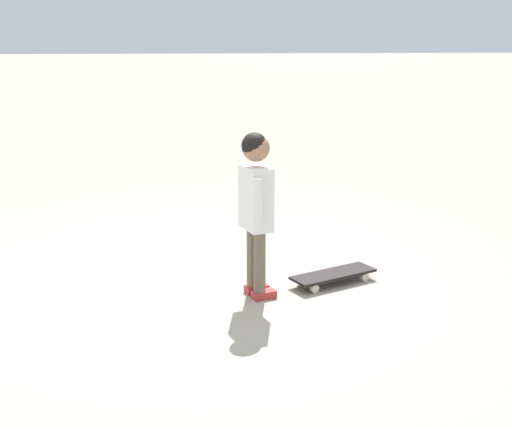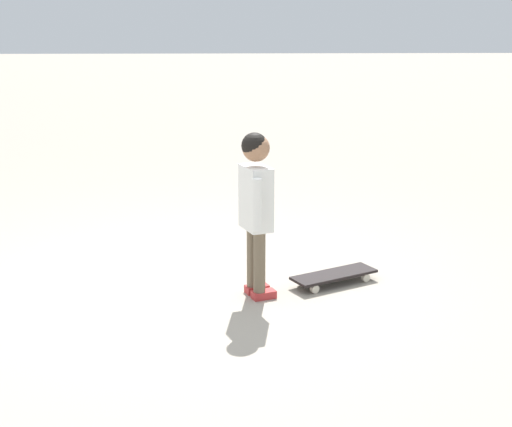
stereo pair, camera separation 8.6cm
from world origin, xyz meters
name	(u,v)px [view 1 (the left image)]	position (x,y,z in m)	size (l,w,h in m)	color
ground_plane	(190,289)	(0.00, 0.00, 0.00)	(50.00, 50.00, 0.00)	#9E9384
child_person	(256,197)	(-0.43, 0.14, 0.66)	(0.24, 0.41, 1.06)	brown
skateboard	(333,275)	(-0.96, -0.07, 0.06)	(0.61, 0.45, 0.07)	black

